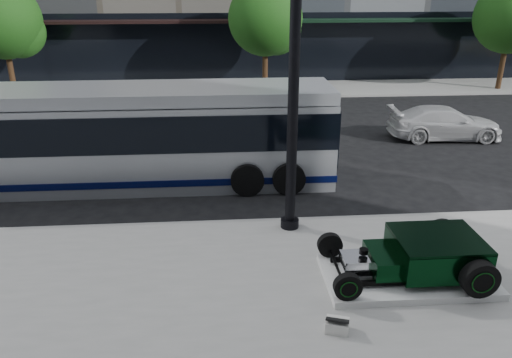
{
  "coord_description": "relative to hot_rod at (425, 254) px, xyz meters",
  "views": [
    {
      "loc": [
        -1.5,
        -13.44,
        5.9
      ],
      "look_at": [
        -0.62,
        -1.94,
        1.2
      ],
      "focal_mm": 35.0,
      "sensor_mm": 36.0,
      "label": 1
    }
  ],
  "objects": [
    {
      "name": "ground",
      "position": [
        -2.59,
        4.98,
        -0.7
      ],
      "size": [
        120.0,
        120.0,
        0.0
      ],
      "primitive_type": "plane",
      "color": "black",
      "rests_on": "ground"
    },
    {
      "name": "sidewalk_far",
      "position": [
        -2.59,
        18.98,
        -0.64
      ],
      "size": [
        70.0,
        4.0,
        0.12
      ],
      "primitive_type": "cube",
      "color": "gray",
      "rests_on": "ground"
    },
    {
      "name": "street_trees",
      "position": [
        -1.44,
        18.05,
        3.07
      ],
      "size": [
        29.8,
        3.8,
        5.7
      ],
      "color": "black",
      "rests_on": "sidewalk_far"
    },
    {
      "name": "display_plinth",
      "position": [
        -0.33,
        -0.0,
        -0.5
      ],
      "size": [
        3.4,
        1.8,
        0.15
      ],
      "primitive_type": "cube",
      "color": "silver",
      "rests_on": "sidewalk_near"
    },
    {
      "name": "hot_rod",
      "position": [
        0.0,
        0.0,
        0.0
      ],
      "size": [
        3.22,
        2.0,
        0.81
      ],
      "color": "black",
      "rests_on": "display_plinth"
    },
    {
      "name": "info_plaque",
      "position": [
        -2.12,
        -1.48,
        -0.45
      ],
      "size": [
        0.47,
        0.41,
        0.31
      ],
      "color": "silver",
      "rests_on": "sidewalk_near"
    },
    {
      "name": "lamppost",
      "position": [
        -2.41,
        2.49,
        3.22
      ],
      "size": [
        0.45,
        0.45,
        8.21
      ],
      "color": "black",
      "rests_on": "sidewalk_near"
    },
    {
      "name": "transit_bus",
      "position": [
        -6.71,
        6.06,
        0.79
      ],
      "size": [
        12.12,
        2.88,
        2.92
      ],
      "color": "#A1A5AA",
      "rests_on": "ground"
    },
    {
      "name": "white_sedan",
      "position": [
        4.65,
        9.64,
        -0.07
      ],
      "size": [
        4.4,
        2.01,
        1.25
      ],
      "primitive_type": "imported",
      "rotation": [
        0.0,
        0.0,
        1.51
      ],
      "color": "silver",
      "rests_on": "ground"
    }
  ]
}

